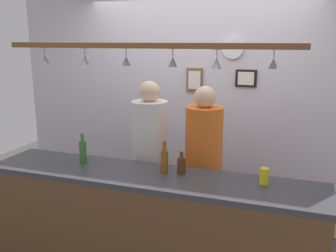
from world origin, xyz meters
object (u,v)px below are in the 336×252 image
at_px(bottle_beer_brown_stubby, 181,165).
at_px(picture_frame_crest, 195,80).
at_px(picture_frame_upper_small, 246,78).
at_px(wall_clock, 233,48).
at_px(person_left_white_patterned_shirt, 150,151).
at_px(person_middle_orange_shirt, 203,158).
at_px(bottle_beer_green_import, 83,151).
at_px(bottle_beer_amber_tall, 164,160).
at_px(drink_can, 264,176).

relative_size(bottle_beer_brown_stubby, picture_frame_crest, 0.69).
bearing_deg(picture_frame_upper_small, wall_clock, -177.62).
relative_size(person_left_white_patterned_shirt, picture_frame_crest, 6.55).
height_order(person_middle_orange_shirt, wall_clock, wall_clock).
bearing_deg(bottle_beer_green_import, wall_clock, 52.23).
bearing_deg(picture_frame_upper_small, bottle_beer_green_import, -131.48).
relative_size(bottle_beer_amber_tall, picture_frame_crest, 1.00).
distance_m(person_middle_orange_shirt, wall_clock, 1.25).
relative_size(person_middle_orange_shirt, bottle_beer_brown_stubby, 9.31).
bearing_deg(wall_clock, bottle_beer_green_import, -127.77).
height_order(bottle_beer_brown_stubby, picture_frame_upper_small, picture_frame_upper_small).
distance_m(person_middle_orange_shirt, drink_can, 0.79).
height_order(person_middle_orange_shirt, bottle_beer_amber_tall, person_middle_orange_shirt).
bearing_deg(bottle_beer_brown_stubby, bottle_beer_green_import, -177.79).
height_order(bottle_beer_brown_stubby, drink_can, bottle_beer_brown_stubby).
height_order(bottle_beer_brown_stubby, bottle_beer_amber_tall, bottle_beer_amber_tall).
height_order(picture_frame_upper_small, wall_clock, wall_clock).
bearing_deg(bottle_beer_brown_stubby, picture_frame_upper_small, 76.68).
bearing_deg(picture_frame_upper_small, picture_frame_crest, 180.00).
xyz_separation_m(drink_can, picture_frame_upper_small, (-0.33, 1.31, 0.57)).
relative_size(person_left_white_patterned_shirt, picture_frame_upper_small, 7.74).
relative_size(person_middle_orange_shirt, wall_clock, 7.62).
bearing_deg(person_left_white_patterned_shirt, picture_frame_crest, 74.22).
bearing_deg(bottle_beer_amber_tall, bottle_beer_green_import, -179.31).
bearing_deg(bottle_beer_brown_stubby, wall_clock, 83.06).
xyz_separation_m(bottle_beer_green_import, wall_clock, (1.03, 1.32, 0.84)).
xyz_separation_m(bottle_beer_green_import, drink_can, (1.50, 0.02, -0.04)).
distance_m(bottle_beer_brown_stubby, drink_can, 0.64).
bearing_deg(drink_can, picture_frame_upper_small, 104.11).
relative_size(bottle_beer_brown_stubby, drink_can, 1.48).
distance_m(person_left_white_patterned_shirt, bottle_beer_amber_tall, 0.65).
relative_size(person_left_white_patterned_shirt, bottle_beer_brown_stubby, 9.46).
xyz_separation_m(person_left_white_patterned_shirt, bottle_beer_amber_tall, (0.34, -0.54, 0.11)).
height_order(person_left_white_patterned_shirt, picture_frame_crest, picture_frame_crest).
height_order(drink_can, picture_frame_crest, picture_frame_crest).
bearing_deg(picture_frame_crest, bottle_beer_green_import, -114.90).
bearing_deg(person_middle_orange_shirt, bottle_beer_green_import, -149.28).
distance_m(bottle_beer_amber_tall, drink_can, 0.77).
bearing_deg(bottle_beer_amber_tall, picture_frame_crest, 95.06).
xyz_separation_m(person_middle_orange_shirt, drink_can, (0.58, -0.53, 0.09)).
bearing_deg(bottle_beer_green_import, drink_can, 0.77).
height_order(person_left_white_patterned_shirt, drink_can, person_left_white_patterned_shirt).
relative_size(picture_frame_upper_small, wall_clock, 1.00).
bearing_deg(picture_frame_crest, bottle_beer_brown_stubby, -79.02).
bearing_deg(picture_frame_crest, drink_can, -55.87).
bearing_deg(bottle_beer_green_import, bottle_beer_brown_stubby, 2.21).
xyz_separation_m(person_left_white_patterned_shirt, picture_frame_upper_small, (0.78, 0.78, 0.65)).
relative_size(bottle_beer_green_import, picture_frame_upper_small, 1.18).
xyz_separation_m(person_middle_orange_shirt, picture_frame_upper_small, (0.25, 0.78, 0.66)).
height_order(bottle_beer_amber_tall, drink_can, bottle_beer_amber_tall).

